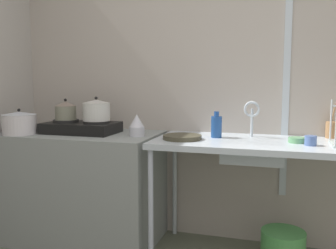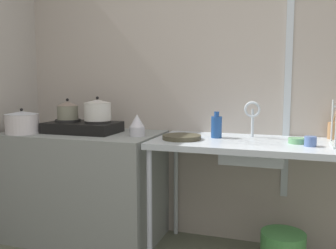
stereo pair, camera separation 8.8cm
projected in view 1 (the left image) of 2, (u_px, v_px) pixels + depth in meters
name	position (u px, v px, depth m)	size (l,w,h in m)	color
wall_back	(233.00, 73.00, 2.89)	(4.44, 0.10, 2.67)	#A89F95
wall_metal_strip	(287.00, 54.00, 2.71)	(0.05, 0.01, 2.14)	#B0BCC5
counter_concrete	(81.00, 186.00, 2.95)	(1.25, 0.68, 0.87)	gray
counter_sink	(270.00, 150.00, 2.50)	(1.59, 0.68, 0.87)	#B0BCC5
stove	(81.00, 127.00, 2.89)	(0.57, 0.35, 0.10)	black
pot_on_left_burner	(66.00, 110.00, 2.92)	(0.17, 0.17, 0.17)	slate
pot_on_right_burner	(96.00, 110.00, 2.84)	(0.21, 0.21, 0.19)	silver
pot_beside_stove	(19.00, 123.00, 2.82)	(0.26, 0.26, 0.20)	silver
percolator	(137.00, 125.00, 2.72)	(0.12, 0.12, 0.16)	#B8B9C3
sink_basin	(253.00, 151.00, 2.53)	(0.41, 0.33, 0.14)	#B0BCC5
faucet	(252.00, 113.00, 2.66)	(0.11, 0.07, 0.26)	#B0BCC5
frying_pan	(182.00, 137.00, 2.58)	(0.27, 0.27, 0.03)	#3D3929
cup_by_rack	(311.00, 141.00, 2.33)	(0.08, 0.08, 0.06)	#4C67A3
small_bowl_on_drainboard	(297.00, 140.00, 2.44)	(0.11, 0.11, 0.04)	#5E9D68
bottle_by_sink	(216.00, 126.00, 2.66)	(0.08, 0.08, 0.19)	navy
utensil_jar	(332.00, 130.00, 2.63)	(0.08, 0.08, 0.25)	#9F7147
bucket_on_floor	(283.00, 249.00, 2.53)	(0.30, 0.30, 0.25)	#448D46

